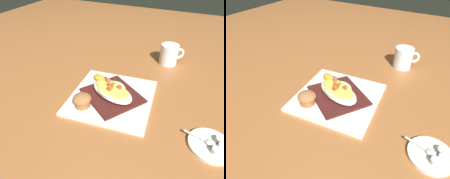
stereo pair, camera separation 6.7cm
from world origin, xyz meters
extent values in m
plane|color=#A05E31|center=(0.00, 0.00, 0.00)|extent=(2.60, 2.60, 0.00)
cube|color=white|center=(0.00, 0.00, 0.01)|extent=(0.32, 0.32, 0.01)
cube|color=#441816|center=(0.00, 0.00, 0.01)|extent=(0.25, 0.26, 0.01)
ellipsoid|color=beige|center=(0.00, 0.00, 0.03)|extent=(0.15, 0.20, 0.03)
torus|color=beige|center=(0.00, 0.00, 0.04)|extent=(0.13, 0.13, 0.01)
ellipsoid|color=#EED84C|center=(0.00, 0.00, 0.04)|extent=(0.13, 0.16, 0.02)
cube|color=red|center=(-0.01, 0.00, 0.06)|extent=(0.02, 0.02, 0.01)
cube|color=#B2562F|center=(0.00, 0.00, 0.06)|extent=(0.01, 0.01, 0.01)
cube|color=#D63937|center=(0.00, -0.03, 0.06)|extent=(0.02, 0.02, 0.01)
cube|color=#559542|center=(0.00, -0.02, 0.06)|extent=(0.01, 0.01, 0.01)
cube|color=#B65B35|center=(0.02, 0.03, 0.06)|extent=(0.02, 0.02, 0.01)
cube|color=green|center=(0.00, 0.00, 0.06)|extent=(0.01, 0.01, 0.01)
cube|color=green|center=(0.01, 0.00, 0.06)|extent=(0.01, 0.01, 0.01)
cube|color=#AC552D|center=(-0.02, 0.00, 0.06)|extent=(0.01, 0.01, 0.01)
cube|color=#B45127|center=(0.00, 0.01, 0.06)|extent=(0.01, 0.01, 0.01)
cylinder|color=#A05E34|center=(-0.09, 0.07, 0.02)|extent=(0.05, 0.05, 0.02)
ellipsoid|color=#9C6338|center=(-0.09, 0.07, 0.04)|extent=(0.06, 0.06, 0.03)
ellipsoid|color=#4C0F23|center=(-0.09, 0.07, 0.05)|extent=(0.02, 0.02, 0.01)
ellipsoid|color=#4E2467|center=(0.08, 0.08, 0.01)|extent=(0.05, 0.06, 0.01)
ellipsoid|color=orange|center=(0.07, 0.09, 0.02)|extent=(0.05, 0.06, 0.03)
cylinder|color=white|center=(0.35, -0.13, 0.05)|extent=(0.08, 0.08, 0.09)
torus|color=white|center=(0.37, -0.17, 0.05)|extent=(0.04, 0.05, 0.05)
cylinder|color=#4C2D14|center=(0.35, -0.13, 0.01)|extent=(0.07, 0.07, 0.02)
cylinder|color=white|center=(-0.08, -0.34, 0.01)|extent=(0.12, 0.12, 0.01)
ellipsoid|color=silver|center=(-0.08, -0.34, 0.01)|extent=(0.03, 0.04, 0.01)
cube|color=silver|center=(-0.07, -0.30, 0.01)|extent=(0.02, 0.07, 0.00)
cylinder|color=white|center=(-0.11, -0.35, 0.02)|extent=(0.02, 0.02, 0.02)
cylinder|color=silver|center=(-0.09, -0.37, 0.02)|extent=(0.02, 0.02, 0.02)
cylinder|color=white|center=(-0.06, -0.36, 0.02)|extent=(0.02, 0.02, 0.02)
camera|label=1|loc=(-0.50, -0.23, 0.46)|focal=30.98mm
camera|label=2|loc=(-0.47, -0.29, 0.46)|focal=30.98mm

